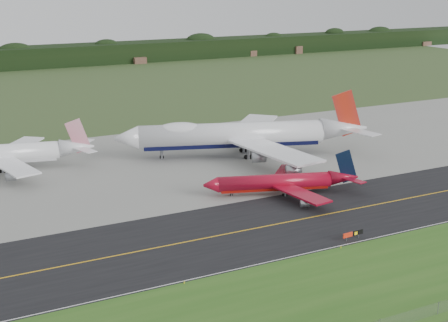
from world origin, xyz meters
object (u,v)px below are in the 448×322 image
jet_ba_747 (241,135)px  jet_star_tail (1,154)px  taxiway_sign (353,234)px  jet_red_737 (283,182)px

jet_ba_747 → jet_star_tail: jet_ba_747 is taller
jet_ba_747 → taxiway_sign: jet_ba_747 is taller
jet_ba_747 → jet_red_737: bearing=-100.7°
jet_ba_747 → taxiway_sign: bearing=-97.5°
jet_ba_747 → jet_star_tail: 68.41m
jet_ba_747 → jet_star_tail: size_ratio=1.47×
jet_star_tail → taxiway_sign: (57.66, -82.51, -3.30)m
jet_red_737 → taxiway_sign: (-2.02, -30.75, -1.73)m
jet_ba_747 → taxiway_sign: size_ratio=14.48×
jet_red_737 → jet_star_tail: size_ratio=0.76×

